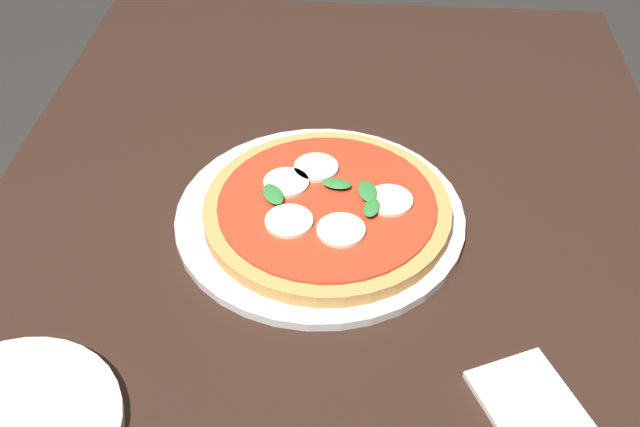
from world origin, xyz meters
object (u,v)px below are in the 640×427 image
at_px(serving_tray, 320,216).
at_px(pizza, 327,208).
at_px(napkin, 535,412).
at_px(dining_table, 330,318).

height_order(serving_tray, pizza, pizza).
height_order(serving_tray, napkin, serving_tray).
bearing_deg(dining_table, napkin, -131.78).
bearing_deg(pizza, serving_tray, 63.97).
bearing_deg(pizza, napkin, -139.62).
bearing_deg(napkin, pizza, 40.38).
distance_m(pizza, napkin, 0.35).
bearing_deg(dining_table, pizza, 7.98).
bearing_deg(dining_table, serving_tray, 14.01).
bearing_deg(serving_tray, napkin, -138.97).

